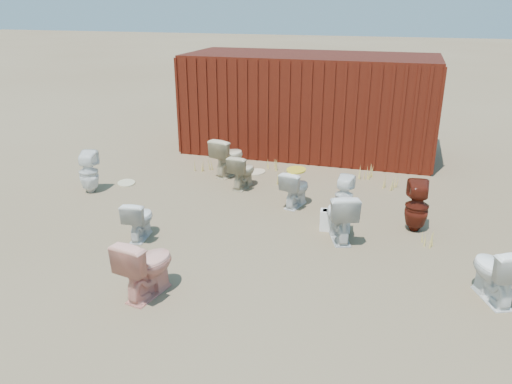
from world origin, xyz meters
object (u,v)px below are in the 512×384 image
(toilet_front_c, at_px, (340,215))
(toilet_back_beige_right, at_px, (228,156))
(toilet_front_maroon, at_px, (417,206))
(toilet_front_e, at_px, (495,272))
(toilet_back_beige_left, at_px, (243,171))
(toilet_front_a, at_px, (139,219))
(loose_tank, at_px, (335,221))
(toilet_back_a, at_px, (89,172))
(toilet_back_e, at_px, (344,195))
(shipping_container, at_px, (309,104))
(toilet_front_pink, at_px, (147,266))
(toilet_back_yellowlid, at_px, (296,188))

(toilet_front_c, distance_m, toilet_back_beige_right, 3.71)
(toilet_front_maroon, distance_m, toilet_front_e, 2.10)
(toilet_front_maroon, xyz_separation_m, toilet_back_beige_left, (-3.40, 1.13, -0.08))
(toilet_front_a, distance_m, toilet_back_beige_left, 2.83)
(toilet_back_beige_right, xyz_separation_m, loose_tank, (2.66, -2.17, -0.25))
(toilet_back_beige_left, height_order, loose_tank, toilet_back_beige_left)
(toilet_front_a, height_order, toilet_back_a, toilet_back_a)
(toilet_front_c, bearing_deg, toilet_back_e, -105.99)
(toilet_front_a, xyz_separation_m, toilet_back_a, (-1.99, 1.57, 0.09))
(toilet_front_a, relative_size, toilet_back_e, 0.92)
(toilet_front_e, height_order, toilet_back_beige_right, toilet_back_beige_right)
(toilet_back_e, bearing_deg, toilet_front_maroon, 172.96)
(toilet_front_maroon, distance_m, loose_tank, 1.36)
(shipping_container, relative_size, toilet_back_beige_left, 8.51)
(toilet_back_beige_left, bearing_deg, toilet_front_e, 154.65)
(shipping_container, bearing_deg, toilet_front_c, -73.09)
(toilet_back_e, bearing_deg, toilet_back_beige_left, -11.46)
(toilet_front_pink, xyz_separation_m, toilet_back_beige_left, (-0.06, 4.16, -0.07))
(toilet_front_pink, bearing_deg, toilet_front_c, -121.50)
(toilet_front_c, relative_size, toilet_front_maroon, 0.95)
(toilet_front_c, distance_m, toilet_front_e, 2.43)
(toilet_back_yellowlid, bearing_deg, toilet_front_pink, 86.28)
(toilet_back_a, bearing_deg, toilet_front_maroon, 166.93)
(shipping_container, height_order, toilet_front_pink, shipping_container)
(toilet_front_a, xyz_separation_m, toilet_back_beige_left, (0.86, 2.70, 0.02))
(toilet_front_c, relative_size, toilet_front_e, 1.03)
(toilet_back_beige_right, bearing_deg, toilet_front_e, 160.29)
(toilet_front_e, distance_m, toilet_back_e, 3.11)
(toilet_back_a, height_order, loose_tank, toilet_back_a)
(toilet_back_a, bearing_deg, toilet_front_c, 159.27)
(toilet_back_a, bearing_deg, toilet_back_e, 170.85)
(shipping_container, height_order, toilet_back_beige_left, shipping_container)
(toilet_front_maroon, distance_m, toilet_back_beige_right, 4.33)
(toilet_front_pink, height_order, toilet_back_a, toilet_front_pink)
(toilet_front_a, distance_m, toilet_front_maroon, 4.54)
(toilet_front_pink, xyz_separation_m, toilet_front_maroon, (3.33, 3.03, 0.01))
(toilet_back_beige_right, distance_m, loose_tank, 3.44)
(toilet_back_yellowlid, bearing_deg, toilet_front_c, 145.14)
(toilet_back_a, bearing_deg, toilet_back_beige_left, -171.48)
(toilet_back_yellowlid, xyz_separation_m, toilet_back_e, (0.91, -0.13, 0.01))
(toilet_front_a, distance_m, toilet_back_yellowlid, 2.94)
(toilet_back_beige_left, bearing_deg, toilet_back_e, 169.21)
(toilet_front_pink, height_order, toilet_back_yellowlid, toilet_front_pink)
(toilet_back_yellowlid, bearing_deg, shipping_container, -67.34)
(toilet_back_beige_left, bearing_deg, shipping_container, -94.72)
(toilet_front_pink, height_order, loose_tank, toilet_front_pink)
(toilet_back_a, relative_size, toilet_back_e, 1.16)
(toilet_front_maroon, relative_size, toilet_back_yellowlid, 1.24)
(toilet_back_beige_left, distance_m, loose_tank, 2.61)
(toilet_front_pink, height_order, toilet_back_beige_left, toilet_front_pink)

